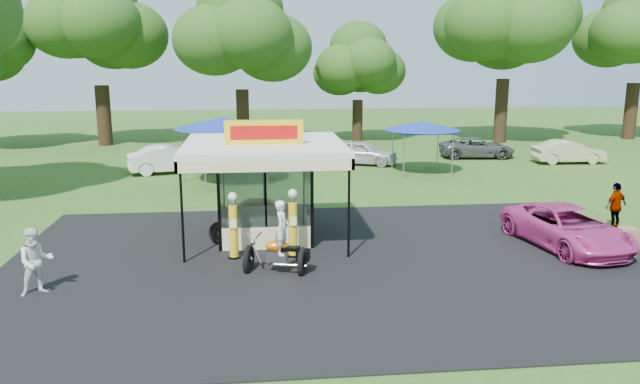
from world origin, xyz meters
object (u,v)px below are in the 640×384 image
Objects in this scene: bg_car_e at (569,152)px; kiosk_car at (264,209)px; tent_east at (422,126)px; bg_car_c at (361,152)px; bg_car_d at (477,148)px; a_frame_sign at (628,243)px; gas_pump_left at (233,227)px; pink_sedan at (567,228)px; spectator_west at (36,262)px; spectator_east_b at (616,206)px; tent_west at (223,123)px; motorcycle at (280,244)px; bg_car_b at (233,156)px; bg_car_a at (171,159)px; gas_station_kiosk at (265,188)px; gas_pump_right at (293,225)px.

kiosk_car is at bearing 123.88° from bg_car_e.
tent_east is (8.74, 9.48, 2.08)m from kiosk_car.
bg_car_c reaches higher than bg_car_d.
a_frame_sign is 18.74m from bg_car_e.
bg_car_c is at bearing 67.80° from gas_pump_left.
spectator_west is (-16.08, -2.47, 0.23)m from pink_sedan.
tent_west is at bearing -55.39° from spectator_east_b.
spectator_west is at bearing -157.01° from motorcycle.
bg_car_c reaches higher than pink_sedan.
a_frame_sign is 0.19× the size of bg_car_b.
motorcycle reaches higher than bg_car_e.
a_frame_sign is 0.23× the size of bg_car_c.
a_frame_sign is at bearing -45.38° from tent_west.
bg_car_b is at bearing 91.79° from gas_pump_left.
bg_car_a is at bearing 145.88° from a_frame_sign.
pink_sedan is at bearing -12.75° from gas_station_kiosk.
pink_sedan is at bearing 13.66° from spectator_east_b.
bg_car_b is 10.69m from tent_east.
tent_west reaches higher than bg_car_c.
gas_station_kiosk is 14.61m from tent_east.
gas_station_kiosk is 22.99m from bg_car_e.
bg_car_c is (6.95, 17.03, -0.30)m from gas_pump_left.
gas_station_kiosk reaches higher than spectator_west.
motorcycle reaches higher than bg_car_a.
bg_car_d is at bearing 95.12° from a_frame_sign.
bg_car_e is at bearing -57.56° from kiosk_car.
gas_pump_left is at bearing 147.37° from motorcycle.
spectator_east_b is at bearing -152.24° from bg_car_b.
spectator_east_b is 0.36× the size of tent_west.
bg_car_d is (12.81, 18.76, -0.42)m from gas_pump_right.
bg_car_b is (-12.81, 17.49, 0.25)m from a_frame_sign.
bg_car_a reaches higher than bg_car_c.
motorcycle is 19.33m from bg_car_c.
motorcycle is at bearing -84.82° from gas_station_kiosk.
kiosk_car is 19.73m from bg_car_d.
bg_car_e is (19.36, 16.11, -0.34)m from gas_pump_left.
spectator_west is 22.22m from tent_east.
bg_car_a is (-5.70, 15.46, -0.30)m from gas_pump_right.
pink_sedan is at bearing 174.35° from bg_car_d.
tent_west is (-1.83, 7.55, 2.55)m from kiosk_car.
gas_pump_left is (-1.03, -2.26, -0.75)m from gas_station_kiosk.
bg_car_d is (15.17, 2.50, -0.10)m from bg_car_b.
gas_pump_left is 0.42× the size of bg_car_b.
bg_car_b is (-1.88, 17.71, -0.14)m from motorcycle.
a_frame_sign is at bearing -21.99° from spectator_west.
tent_west reaches higher than bg_car_d.
gas_station_kiosk reaches higher than bg_car_a.
gas_pump_left is 0.43× the size of pink_sedan.
bg_car_c is 12.44m from bg_car_e.
spectator_west is 22.92m from bg_car_c.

